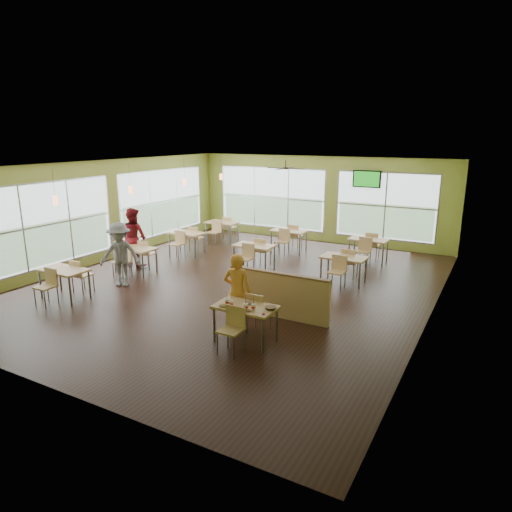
% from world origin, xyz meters
% --- Properties ---
extents(room, '(12.00, 12.04, 3.20)m').
position_xyz_m(room, '(0.00, 0.00, 1.60)').
color(room, black).
rests_on(room, ground).
extents(window_bays, '(9.24, 10.24, 2.38)m').
position_xyz_m(window_bays, '(-2.65, 3.08, 1.48)').
color(window_bays, white).
rests_on(window_bays, room).
extents(main_table, '(1.22, 1.52, 0.87)m').
position_xyz_m(main_table, '(2.00, -3.00, 0.63)').
color(main_table, tan).
rests_on(main_table, floor).
extents(half_wall_divider, '(2.40, 0.14, 1.04)m').
position_xyz_m(half_wall_divider, '(2.00, -1.55, 0.52)').
color(half_wall_divider, tan).
rests_on(half_wall_divider, floor).
extents(dining_tables, '(6.92, 8.72, 0.87)m').
position_xyz_m(dining_tables, '(-1.05, 1.71, 0.63)').
color(dining_tables, tan).
rests_on(dining_tables, floor).
extents(pendant_lights, '(0.11, 7.31, 0.86)m').
position_xyz_m(pendant_lights, '(-3.20, 0.68, 2.45)').
color(pendant_lights, '#2D2119').
rests_on(pendant_lights, ceiling).
extents(ceiling_fan, '(1.25, 1.25, 0.29)m').
position_xyz_m(ceiling_fan, '(-0.00, 3.00, 2.95)').
color(ceiling_fan, '#2D2119').
rests_on(ceiling_fan, ceiling).
extents(tv_backwall, '(1.00, 0.07, 0.60)m').
position_xyz_m(tv_backwall, '(1.80, 5.90, 2.45)').
color(tv_backwall, black).
rests_on(tv_backwall, wall_back).
extents(man_plaid, '(0.66, 0.51, 1.63)m').
position_xyz_m(man_plaid, '(1.52, -2.50, 0.81)').
color(man_plaid, orange).
rests_on(man_plaid, floor).
extents(patron_maroon, '(0.95, 0.77, 1.81)m').
position_xyz_m(patron_maroon, '(-3.76, 0.06, 0.91)').
color(patron_maroon, maroon).
rests_on(patron_maroon, floor).
extents(patron_grey, '(1.28, 1.01, 1.73)m').
position_xyz_m(patron_grey, '(-2.67, -1.60, 0.87)').
color(patron_grey, slate).
rests_on(patron_grey, floor).
extents(cup_blue, '(0.09, 0.09, 0.33)m').
position_xyz_m(cup_blue, '(1.67, -3.13, 0.82)').
color(cup_blue, white).
rests_on(cup_blue, main_table).
extents(cup_yellow, '(0.09, 0.09, 0.33)m').
position_xyz_m(cup_yellow, '(1.78, -3.17, 0.82)').
color(cup_yellow, white).
rests_on(cup_yellow, main_table).
extents(cup_red_near, '(0.10, 0.10, 0.35)m').
position_xyz_m(cup_red_near, '(2.12, -3.19, 0.82)').
color(cup_red_near, white).
rests_on(cup_red_near, main_table).
extents(cup_red_far, '(0.09, 0.09, 0.32)m').
position_xyz_m(cup_red_far, '(2.24, -3.11, 0.81)').
color(cup_red_far, white).
rests_on(cup_red_far, main_table).
extents(food_basket, '(0.22, 0.22, 0.05)m').
position_xyz_m(food_basket, '(2.51, -2.92, 0.78)').
color(food_basket, black).
rests_on(food_basket, main_table).
extents(ketchup_cup, '(0.06, 0.06, 0.02)m').
position_xyz_m(ketchup_cup, '(2.51, -3.21, 0.76)').
color(ketchup_cup, '#A9000F').
rests_on(ketchup_cup, main_table).
extents(wrapper_left, '(0.17, 0.16, 0.04)m').
position_xyz_m(wrapper_left, '(1.64, -3.24, 0.77)').
color(wrapper_left, '#987449').
rests_on(wrapper_left, main_table).
extents(wrapper_mid, '(0.26, 0.25, 0.05)m').
position_xyz_m(wrapper_mid, '(2.01, -2.85, 0.78)').
color(wrapper_mid, '#987449').
rests_on(wrapper_mid, main_table).
extents(wrapper_right, '(0.14, 0.12, 0.03)m').
position_xyz_m(wrapper_right, '(2.17, -3.22, 0.77)').
color(wrapper_right, '#987449').
rests_on(wrapper_right, main_table).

